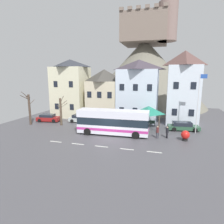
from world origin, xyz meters
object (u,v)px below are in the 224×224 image
(townhouse_03, at_px, (183,88))
(parked_car_00, at_px, (82,119))
(parked_car_02, at_px, (48,118))
(public_bench, at_px, (150,123))
(townhouse_01, at_px, (104,94))
(bus_shelter, at_px, (149,110))
(transit_bus, at_px, (113,122))
(flagpole, at_px, (199,100))
(pedestrian_00, at_px, (158,131))
(townhouse_00, at_px, (71,88))
(hilltop_castle, at_px, (144,71))
(bare_tree_00, at_px, (29,109))
(townhouse_02, at_px, (138,90))
(bare_tree_01, at_px, (61,111))
(parked_car_01, at_px, (183,126))
(pedestrian_01, at_px, (167,132))
(harbour_buoy, at_px, (185,135))

(townhouse_03, distance_m, parked_car_00, 18.25)
(parked_car_02, xyz_separation_m, public_bench, (17.81, 1.99, -0.17))
(townhouse_01, height_order, bus_shelter, townhouse_01)
(transit_bus, xyz_separation_m, flagpole, (11.28, 3.75, 3.03))
(parked_car_00, bearing_deg, pedestrian_00, -21.53)
(townhouse_00, bearing_deg, transit_bus, -40.76)
(townhouse_01, distance_m, hilltop_castle, 19.98)
(townhouse_00, bearing_deg, parked_car_02, -106.30)
(townhouse_00, xyz_separation_m, parked_car_02, (-1.67, -5.73, -5.00))
(townhouse_01, height_order, hilltop_castle, hilltop_castle)
(townhouse_01, relative_size, hilltop_castle, 0.28)
(townhouse_00, height_order, bare_tree_00, townhouse_00)
(townhouse_03, xyz_separation_m, bus_shelter, (-5.17, -5.35, -3.13))
(parked_car_02, bearing_deg, flagpole, -9.73)
(hilltop_castle, relative_size, public_bench, 19.48)
(public_bench, bearing_deg, bus_shelter, -92.38)
(townhouse_01, bearing_deg, townhouse_02, 5.44)
(townhouse_02, height_order, bare_tree_01, townhouse_02)
(public_bench, bearing_deg, bare_tree_01, -165.35)
(townhouse_03, distance_m, bare_tree_01, 20.86)
(bus_shelter, bearing_deg, flagpole, -4.44)
(hilltop_castle, height_order, parked_car_02, hilltop_castle)
(townhouse_00, relative_size, parked_car_01, 2.41)
(pedestrian_01, distance_m, public_bench, 6.45)
(townhouse_01, height_order, parked_car_01, townhouse_01)
(townhouse_01, distance_m, harbour_buoy, 17.63)
(townhouse_03, height_order, pedestrian_00, townhouse_03)
(townhouse_00, bearing_deg, parked_car_00, -47.06)
(transit_bus, bearing_deg, bus_shelter, 41.78)
(harbour_buoy, bearing_deg, public_bench, 127.88)
(pedestrian_01, distance_m, flagpole, 6.53)
(harbour_buoy, bearing_deg, townhouse_01, 144.36)
(parked_car_01, distance_m, public_bench, 5.24)
(parked_car_00, bearing_deg, townhouse_01, 59.22)
(flagpole, bearing_deg, harbour_buoy, -115.10)
(townhouse_02, xyz_separation_m, parked_car_01, (7.65, -5.68, -4.87))
(pedestrian_00, distance_m, pedestrian_01, 1.33)
(townhouse_03, bearing_deg, hilltop_castle, 114.92)
(townhouse_02, bearing_deg, parked_car_01, -36.59)
(parked_car_01, bearing_deg, harbour_buoy, -98.59)
(public_bench, relative_size, harbour_buoy, 1.29)
(townhouse_03, bearing_deg, transit_bus, -134.96)
(parked_car_01, bearing_deg, public_bench, 157.01)
(townhouse_02, relative_size, parked_car_01, 2.34)
(parked_car_01, bearing_deg, bare_tree_00, -179.54)
(townhouse_00, bearing_deg, hilltop_castle, 56.21)
(townhouse_00, relative_size, parked_car_02, 2.67)
(parked_car_00, bearing_deg, parked_car_01, -1.13)
(townhouse_02, distance_m, bare_tree_01, 14.40)
(townhouse_01, relative_size, transit_bus, 0.94)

